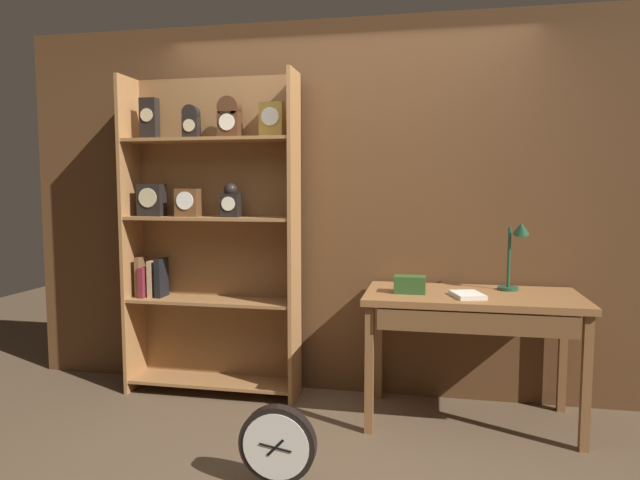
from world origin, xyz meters
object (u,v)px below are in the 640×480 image
object	(u,v)px
workbench	(472,310)
open_repair_manual	(467,295)
desk_lamp	(516,249)
round_clock_large	(277,447)
bookshelf	(209,230)
toolbox_small	(410,285)

from	to	relation	value
workbench	open_repair_manual	world-z (taller)	open_repair_manual
desk_lamp	open_repair_manual	size ratio (longest dim) A/B	2.05
desk_lamp	workbench	bearing A→B (deg)	-148.64
workbench	round_clock_large	xyz separation A→B (m)	(-0.95, -0.98, -0.50)
round_clock_large	workbench	bearing A→B (deg)	45.90
workbench	desk_lamp	world-z (taller)	desk_lamp
bookshelf	desk_lamp	size ratio (longest dim) A/B	4.93
open_repair_manual	round_clock_large	world-z (taller)	open_repair_manual
toolbox_small	open_repair_manual	bearing A→B (deg)	-10.23
round_clock_large	bookshelf	bearing A→B (deg)	124.79
toolbox_small	round_clock_large	bearing A→B (deg)	-121.29
bookshelf	workbench	world-z (taller)	bookshelf
toolbox_small	open_repair_manual	distance (m)	0.35
bookshelf	round_clock_large	xyz separation A→B (m)	(0.82, -1.18, -0.94)
workbench	open_repair_manual	xyz separation A→B (m)	(-0.04, -0.09, 0.11)
desk_lamp	open_repair_manual	distance (m)	0.47
desk_lamp	round_clock_large	size ratio (longest dim) A/B	1.08
workbench	desk_lamp	distance (m)	0.47
toolbox_small	desk_lamp	bearing A→B (deg)	16.86
desk_lamp	open_repair_manual	world-z (taller)	desk_lamp
workbench	toolbox_small	world-z (taller)	toolbox_small
workbench	toolbox_small	xyz separation A→B (m)	(-0.38, -0.03, 0.15)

